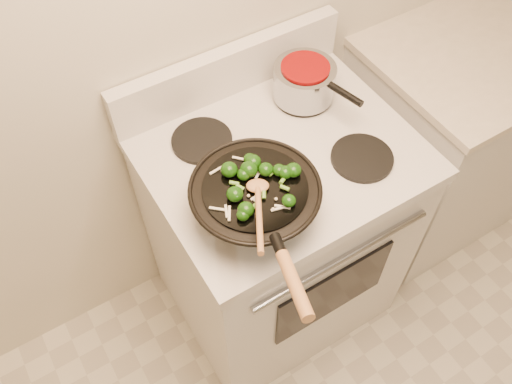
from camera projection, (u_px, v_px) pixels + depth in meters
stove at (276, 232)px, 1.94m from camera, size 0.78×0.67×1.08m
counter_unit at (448, 137)px, 2.24m from camera, size 0.77×0.62×0.91m
wok at (256, 199)px, 1.39m from camera, size 0.34×0.55×0.18m
stirfry at (257, 179)px, 1.35m from camera, size 0.26×0.22×0.04m
wooden_spoon at (258, 204)px, 1.29m from camera, size 0.16×0.24×0.08m
saucepan at (305, 81)px, 1.65m from camera, size 0.19×0.30×0.11m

